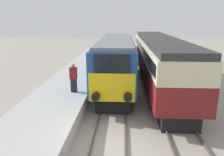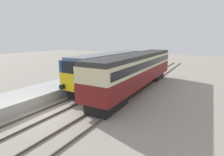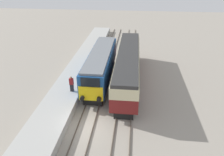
% 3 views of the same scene
% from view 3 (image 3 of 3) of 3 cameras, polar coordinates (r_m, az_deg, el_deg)
% --- Properties ---
extents(ground_plane, '(120.00, 120.00, 0.00)m').
position_cam_3_polar(ground_plane, '(20.57, -7.03, -12.83)').
color(ground_plane, gray).
extents(platform_left, '(3.50, 50.00, 0.90)m').
position_cam_3_polar(platform_left, '(27.53, -10.20, -0.79)').
color(platform_left, '#A8A8A3').
rests_on(platform_left, ground_plane).
extents(rails_near_track, '(1.51, 60.00, 0.14)m').
position_cam_3_polar(rails_near_track, '(24.48, -4.51, -5.25)').
color(rails_near_track, '#4C4238').
rests_on(rails_near_track, ground_plane).
extents(rails_far_track, '(1.50, 60.00, 0.14)m').
position_cam_3_polar(rails_far_track, '(24.14, 3.49, -5.72)').
color(rails_far_track, '#4C4238').
rests_on(rails_far_track, ground_plane).
extents(locomotive, '(2.70, 13.47, 3.85)m').
position_cam_3_polar(locomotive, '(27.51, -2.97, 3.51)').
color(locomotive, black).
rests_on(locomotive, ground_plane).
extents(passenger_carriage, '(2.75, 16.90, 3.93)m').
position_cam_3_polar(passenger_carriage, '(27.16, 4.15, 3.70)').
color(passenger_carriage, black).
rests_on(passenger_carriage, ground_plane).
extents(person_on_platform, '(0.44, 0.26, 1.79)m').
position_cam_3_polar(person_on_platform, '(24.05, -10.52, -1.52)').
color(person_on_platform, black).
rests_on(person_on_platform, platform_left).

